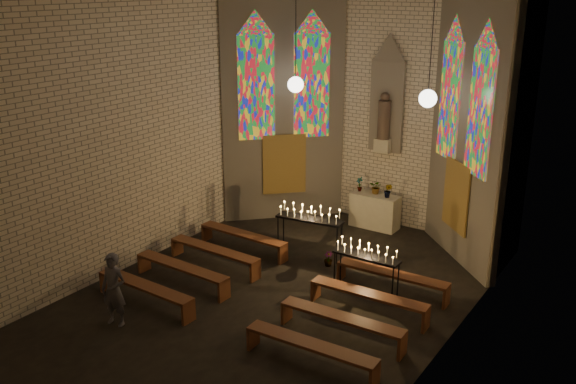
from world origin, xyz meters
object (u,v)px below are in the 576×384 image
at_px(altar, 375,211).
at_px(votive_stand_left, 310,216).
at_px(aisle_flower_pot, 328,259).
at_px(votive_stand_right, 367,253).
at_px(visitor, 114,290).

relative_size(altar, votive_stand_left, 0.77).
height_order(aisle_flower_pot, votive_stand_right, votive_stand_right).
bearing_deg(votive_stand_left, altar, 71.49).
bearing_deg(altar, votive_stand_right, -66.73).
xyz_separation_m(votive_stand_left, votive_stand_right, (2.18, -1.07, -0.12)).
relative_size(aisle_flower_pot, votive_stand_right, 0.24).
relative_size(altar, aisle_flower_pot, 3.68).
relative_size(altar, visitor, 0.87).
relative_size(aisle_flower_pot, votive_stand_left, 0.21).
distance_m(aisle_flower_pot, visitor, 5.51).
xyz_separation_m(altar, votive_stand_left, (-0.53, -2.78, 0.62)).
bearing_deg(votive_stand_left, visitor, -114.46).
xyz_separation_m(aisle_flower_pot, votive_stand_right, (1.45, -0.79, 0.81)).
xyz_separation_m(aisle_flower_pot, votive_stand_left, (-0.74, 0.28, 0.93)).
bearing_deg(votive_stand_right, visitor, -132.01).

